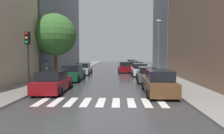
{
  "coord_description": "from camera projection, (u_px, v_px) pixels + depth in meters",
  "views": [
    {
      "loc": [
        1.08,
        -8.92,
        2.92
      ],
      "look_at": [
        0.09,
        17.79,
        1.03
      ],
      "focal_mm": 31.22,
      "sensor_mm": 36.0,
      "label": 1
    }
  ],
  "objects": [
    {
      "name": "ground_plane",
      "position": [
        113.0,
        71.0,
        33.06
      ],
      "size": [
        28.0,
        72.0,
        0.04
      ],
      "primitive_type": "cube",
      "color": "#353538"
    },
    {
      "name": "sidewalk_left",
      "position": [
        75.0,
        70.0,
        33.3
      ],
      "size": [
        3.0,
        72.0,
        0.15
      ],
      "primitive_type": "cube",
      "color": "gray",
      "rests_on": "ground"
    },
    {
      "name": "sidewalk_right",
      "position": [
        151.0,
        70.0,
        32.82
      ],
      "size": [
        3.0,
        72.0,
        0.15
      ],
      "primitive_type": "cube",
      "color": "gray",
      "rests_on": "ground"
    },
    {
      "name": "crosswalk_stripes",
      "position": [
        101.0,
        102.0,
        11.6
      ],
      "size": [
        7.65,
        2.2,
        0.01
      ],
      "color": "silver",
      "rests_on": "ground"
    },
    {
      "name": "building_left_mid",
      "position": [
        48.0,
        8.0,
        32.95
      ],
      "size": [
        6.0,
        21.63,
        21.11
      ],
      "primitive_type": "cube",
      "color": "slate",
      "rests_on": "ground"
    },
    {
      "name": "building_right_mid",
      "position": [
        176.0,
        24.0,
        33.77
      ],
      "size": [
        6.0,
        12.27,
        16.11
      ],
      "primitive_type": "cube",
      "color": "slate",
      "rests_on": "ground"
    },
    {
      "name": "parked_car_left_nearest",
      "position": [
        53.0,
        82.0,
        14.67
      ],
      "size": [
        2.18,
        4.63,
        1.61
      ],
      "rotation": [
        0.0,
        0.0,
        1.59
      ],
      "color": "maroon",
      "rests_on": "ground"
    },
    {
      "name": "parked_car_left_second",
      "position": [
        73.0,
        73.0,
        20.86
      ],
      "size": [
        2.09,
        4.46,
        1.69
      ],
      "rotation": [
        0.0,
        0.0,
        1.56
      ],
      "color": "#0C4C2D",
      "rests_on": "ground"
    },
    {
      "name": "parked_car_left_third",
      "position": [
        84.0,
        69.0,
        27.3
      ],
      "size": [
        2.11,
        4.23,
        1.56
      ],
      "rotation": [
        0.0,
        0.0,
        1.59
      ],
      "color": "#B2B7BF",
      "rests_on": "ground"
    },
    {
      "name": "parked_car_right_nearest",
      "position": [
        159.0,
        83.0,
        13.86
      ],
      "size": [
        2.14,
        4.8,
        1.75
      ],
      "rotation": [
        0.0,
        0.0,
        1.55
      ],
      "color": "brown",
      "rests_on": "ground"
    },
    {
      "name": "parked_car_right_second",
      "position": [
        147.0,
        74.0,
        20.15
      ],
      "size": [
        2.27,
        4.84,
        1.53
      ],
      "rotation": [
        0.0,
        0.0,
        1.53
      ],
      "color": "#474C51",
      "rests_on": "ground"
    },
    {
      "name": "parked_car_right_third",
      "position": [
        139.0,
        70.0,
        25.51
      ],
      "size": [
        2.19,
        4.2,
        1.58
      ],
      "rotation": [
        0.0,
        0.0,
        1.59
      ],
      "color": "silver",
      "rests_on": "ground"
    },
    {
      "name": "parked_car_right_fourth",
      "position": [
        137.0,
        67.0,
        31.17
      ],
      "size": [
        2.27,
        4.64,
        1.56
      ],
      "rotation": [
        0.0,
        0.0,
        1.53
      ],
      "color": "brown",
      "rests_on": "ground"
    },
    {
      "name": "parked_car_right_fifth",
      "position": [
        134.0,
        65.0,
        37.18
      ],
      "size": [
        2.07,
        4.18,
        1.55
      ],
      "rotation": [
        0.0,
        0.0,
        1.54
      ],
      "color": "maroon",
      "rests_on": "ground"
    },
    {
      "name": "parked_car_right_sixth",
      "position": [
        131.0,
        63.0,
        42.62
      ],
      "size": [
        2.18,
        4.35,
        1.56
      ],
      "rotation": [
        0.0,
        0.0,
        1.53
      ],
      "color": "#B2B7BF",
      "rests_on": "ground"
    },
    {
      "name": "car_midroad",
      "position": [
        125.0,
        67.0,
        29.9
      ],
      "size": [
        2.19,
        4.58,
        1.63
      ],
      "rotation": [
        0.0,
        0.0,
        1.6
      ],
      "color": "maroon",
      "rests_on": "ground"
    },
    {
      "name": "pedestrian_foreground",
      "position": [
        47.0,
        65.0,
        21.46
      ],
      "size": [
        1.03,
        1.03,
        1.96
      ],
      "rotation": [
        0.0,
        0.0,
        3.73
      ],
      "color": "brown",
      "rests_on": "sidewalk_left"
    },
    {
      "name": "street_tree_left",
      "position": [
        55.0,
        35.0,
        22.78
      ],
      "size": [
        4.9,
        4.9,
        7.39
      ],
      "color": "#513823",
      "rests_on": "sidewalk_left"
    },
    {
      "name": "traffic_light_left_corner",
      "position": [
        28.0,
        48.0,
        13.88
      ],
      "size": [
        0.3,
        0.42,
        4.3
      ],
      "color": "black",
      "rests_on": "sidewalk_left"
    },
    {
      "name": "lamp_post_right",
      "position": [
        158.0,
        44.0,
        22.16
      ],
      "size": [
        0.6,
        0.28,
        6.54
      ],
      "color": "#595B60",
      "rests_on": "sidewalk_right"
    }
  ]
}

